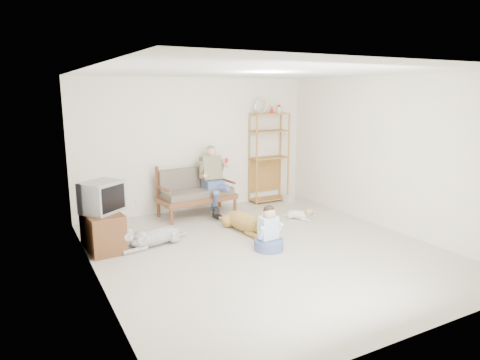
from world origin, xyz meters
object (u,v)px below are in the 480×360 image
etagere (269,157)px  golden_retriever (248,222)px  loveseat (196,191)px  tv_stand (102,231)px

etagere → golden_retriever: (-1.46, -1.66, -0.83)m
golden_retriever → loveseat: bearing=97.4°
loveseat → etagere: size_ratio=0.68×
loveseat → etagere: etagere is taller
tv_stand → loveseat: bearing=24.1°
loveseat → etagere: 1.92m
loveseat → tv_stand: 2.32m
golden_retriever → tv_stand: bearing=164.7°
etagere → tv_stand: bearing=-161.3°
loveseat → golden_retriever: size_ratio=1.07×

